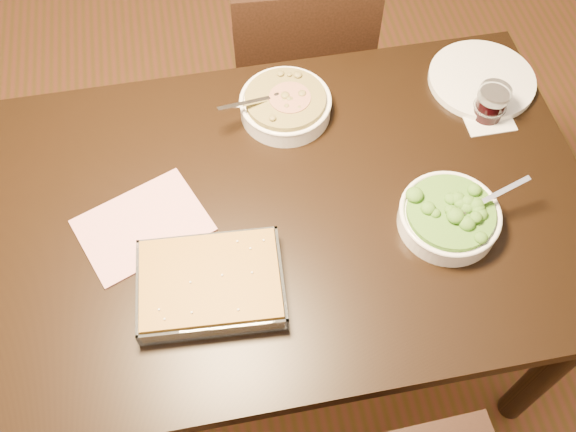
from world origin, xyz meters
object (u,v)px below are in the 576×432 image
(stew_bowl, at_px, (285,104))
(table, at_px, (287,227))
(broccoli_bowl, at_px, (449,216))
(wine_tumbler, at_px, (491,102))
(baking_dish, at_px, (211,284))
(dinner_plate, at_px, (482,80))
(chair_far, at_px, (300,70))

(stew_bowl, bearing_deg, table, -99.62)
(broccoli_bowl, height_order, wine_tumbler, wine_tumbler)
(baking_dish, distance_m, dinner_plate, 0.88)
(dinner_plate, height_order, chair_far, chair_far)
(wine_tumbler, relative_size, chair_far, 0.10)
(table, xyz_separation_m, chair_far, (0.17, 0.67, -0.17))
(table, relative_size, baking_dish, 4.45)
(broccoli_bowl, height_order, chair_far, chair_far)
(chair_far, bearing_deg, stew_bowl, 76.96)
(stew_bowl, height_order, dinner_plate, stew_bowl)
(table, distance_m, chair_far, 0.71)
(baking_dish, bearing_deg, table, 46.10)
(stew_bowl, distance_m, chair_far, 0.51)
(stew_bowl, bearing_deg, dinner_plate, 1.02)
(stew_bowl, height_order, chair_far, chair_far)
(stew_bowl, height_order, broccoli_bowl, same)
(stew_bowl, bearing_deg, wine_tumbler, -11.70)
(table, bearing_deg, broccoli_bowl, -18.31)
(baking_dish, bearing_deg, dinner_plate, 35.19)
(dinner_plate, bearing_deg, broccoli_bowl, -119.40)
(broccoli_bowl, xyz_separation_m, baking_dish, (-0.53, -0.06, -0.00))
(table, relative_size, dinner_plate, 5.13)
(dinner_plate, bearing_deg, chair_far, 135.66)
(wine_tumbler, bearing_deg, baking_dish, -154.59)
(wine_tumbler, bearing_deg, chair_far, 126.63)
(broccoli_bowl, height_order, dinner_plate, broccoli_bowl)
(baking_dish, xyz_separation_m, wine_tumbler, (0.73, 0.35, 0.02))
(stew_bowl, distance_m, broccoli_bowl, 0.48)
(table, distance_m, dinner_plate, 0.64)
(baking_dish, xyz_separation_m, dinner_plate, (0.76, 0.46, -0.02))
(broccoli_bowl, distance_m, baking_dish, 0.54)
(stew_bowl, relative_size, dinner_plate, 0.90)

